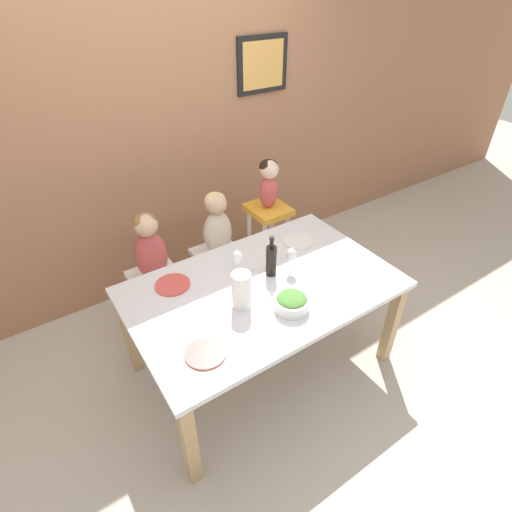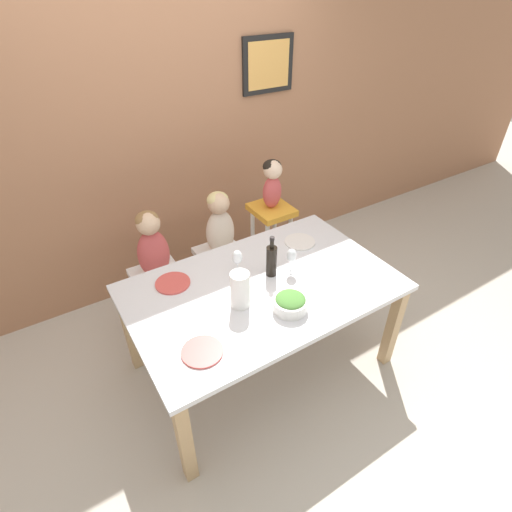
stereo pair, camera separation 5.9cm
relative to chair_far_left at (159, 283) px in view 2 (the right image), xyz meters
The scene contains 17 objects.
ground_plane 0.98m from the chair_far_left, 61.28° to the right, with size 14.00×14.00×0.00m, color #BCB2A3.
wall_back 1.19m from the chair_far_left, 50.86° to the left, with size 10.00×0.09×2.70m.
dining_table 0.94m from the chair_far_left, 61.28° to the right, with size 1.67×1.04×0.73m.
chair_far_left is the anchor object (origin of this frame).
chair_far_center 0.55m from the chair_far_left, ahead, with size 0.36×0.40×0.46m.
chair_right_highchair 1.05m from the chair_far_left, ahead, with size 0.31×0.34×0.74m.
person_child_left 0.36m from the chair_far_left, 90.00° to the left, with size 0.23×0.17×0.54m.
person_child_center 0.66m from the chair_far_left, ahead, with size 0.23×0.17×0.54m.
person_baby_right 1.19m from the chair_far_left, ahead, with size 0.16×0.16×0.41m.
wine_bottle 1.02m from the chair_far_left, 53.27° to the right, with size 0.07×0.07×0.29m.
paper_towel_roll 1.01m from the chair_far_left, 75.38° to the right, with size 0.11×0.11×0.23m.
wine_glass_near 1.12m from the chair_far_left, 49.24° to the right, with size 0.06×0.06×0.18m.
wine_glass_far 0.85m from the chair_far_left, 58.91° to the right, with size 0.06×0.06×0.18m.
salad_bowl_large 1.21m from the chair_far_left, 66.67° to the right, with size 0.21×0.21×0.10m.
dinner_plate_front_left 1.14m from the chair_far_left, 96.51° to the right, with size 0.22×0.22×0.01m.
dinner_plate_back_left 0.60m from the chair_far_left, 94.66° to the right, with size 0.22×0.22×0.01m.
dinner_plate_back_right 1.12m from the chair_far_left, 29.87° to the right, with size 0.22×0.22×0.01m.
Camera 2 is at (-1.05, -1.60, 2.35)m, focal length 28.00 mm.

